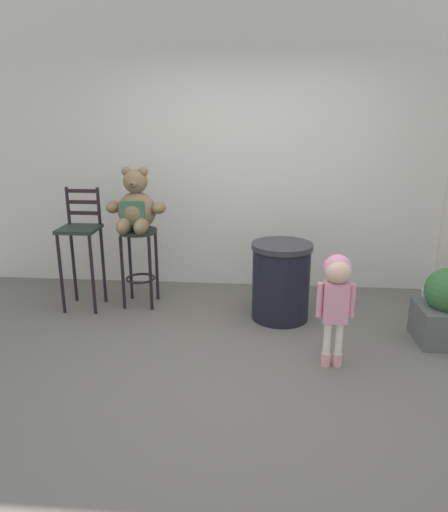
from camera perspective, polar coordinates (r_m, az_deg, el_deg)
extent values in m
plane|color=#5D5B52|center=(3.75, 1.24, -13.27)|extent=(24.00, 24.00, 0.00)
cube|color=beige|center=(5.28, 2.75, 12.70)|extent=(6.03, 0.30, 3.01)
cylinder|color=#1F2923|center=(4.73, -10.44, 2.99)|extent=(0.37, 0.37, 0.04)
cylinder|color=black|center=(4.75, -12.26, -2.06)|extent=(0.03, 0.03, 0.75)
cylinder|color=black|center=(4.67, -8.96, -2.17)|extent=(0.03, 0.03, 0.75)
cylinder|color=black|center=(5.00, -11.35, -1.04)|extent=(0.03, 0.03, 0.75)
cylinder|color=black|center=(4.93, -8.21, -1.13)|extent=(0.03, 0.03, 0.75)
torus|color=black|center=(4.87, -10.14, -2.70)|extent=(0.30, 0.30, 0.02)
sphere|color=brown|center=(4.68, -10.57, 5.46)|extent=(0.38, 0.38, 0.38)
cube|color=#315A3F|center=(4.54, -11.08, 5.19)|extent=(0.23, 0.03, 0.23)
sphere|color=brown|center=(4.64, -10.76, 8.94)|extent=(0.23, 0.23, 0.23)
ellipsoid|color=brown|center=(4.55, -11.08, 8.59)|extent=(0.10, 0.07, 0.07)
sphere|color=black|center=(4.52, -11.18, 8.57)|extent=(0.03, 0.03, 0.03)
sphere|color=brown|center=(4.65, -11.81, 10.07)|extent=(0.09, 0.09, 0.09)
sphere|color=brown|center=(4.61, -9.82, 10.11)|extent=(0.09, 0.09, 0.09)
ellipsoid|color=brown|center=(4.72, -13.36, 5.83)|extent=(0.13, 0.21, 0.12)
ellipsoid|color=brown|center=(4.60, -7.94, 5.85)|extent=(0.13, 0.21, 0.12)
ellipsoid|color=brown|center=(4.56, -12.10, 3.63)|extent=(0.13, 0.32, 0.15)
ellipsoid|color=brown|center=(4.52, -10.04, 3.62)|extent=(0.13, 0.32, 0.15)
cylinder|color=#DB9895|center=(3.82, 12.30, -12.18)|extent=(0.07, 0.07, 0.10)
cylinder|color=beige|center=(3.73, 12.47, -9.68)|extent=(0.06, 0.06, 0.27)
cylinder|color=#DB9895|center=(3.83, 13.64, -12.17)|extent=(0.07, 0.07, 0.10)
cylinder|color=beige|center=(3.75, 13.83, -9.68)|extent=(0.06, 0.06, 0.27)
cube|color=pink|center=(3.62, 13.46, -5.52)|extent=(0.19, 0.11, 0.32)
cylinder|color=pink|center=(3.60, 11.59, -5.27)|extent=(0.05, 0.05, 0.27)
cylinder|color=pink|center=(3.64, 15.34, -5.30)|extent=(0.05, 0.05, 0.27)
sphere|color=#D8B293|center=(3.54, 13.73, -1.75)|extent=(0.19, 0.19, 0.19)
sphere|color=pink|center=(3.56, 13.68, -1.47)|extent=(0.21, 0.21, 0.21)
cylinder|color=black|center=(4.47, 6.94, -3.38)|extent=(0.54, 0.54, 0.69)
cylinder|color=#2D2D33|center=(4.36, 7.11, 1.21)|extent=(0.57, 0.57, 0.05)
cylinder|color=#A3AC98|center=(5.24, 24.67, -4.79)|extent=(0.34, 0.34, 0.18)
cube|color=#1F2923|center=(4.77, -17.26, 3.15)|extent=(0.37, 0.37, 0.03)
cylinder|color=black|center=(4.80, -19.26, -2.13)|extent=(0.03, 0.03, 0.80)
cylinder|color=black|center=(4.68, -15.74, -2.27)|extent=(0.03, 0.03, 0.80)
cylinder|color=black|center=(5.08, -17.87, -1.00)|extent=(0.03, 0.03, 0.80)
cylinder|color=black|center=(4.96, -14.51, -1.11)|extent=(0.03, 0.03, 0.80)
cylinder|color=black|center=(4.93, -18.50, 5.87)|extent=(0.03, 0.03, 0.37)
cylinder|color=black|center=(4.82, -15.04, 5.92)|extent=(0.03, 0.03, 0.37)
cube|color=black|center=(4.89, -16.72, 5.05)|extent=(0.31, 0.02, 0.04)
cube|color=black|center=(4.87, -16.83, 6.32)|extent=(0.31, 0.02, 0.04)
cube|color=black|center=(4.85, -16.93, 7.60)|extent=(0.31, 0.02, 0.04)
cube|color=#505551|center=(4.47, 25.19, -7.51)|extent=(0.45, 0.45, 0.32)
sphere|color=#326535|center=(4.36, 25.68, -3.84)|extent=(0.39, 0.39, 0.39)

